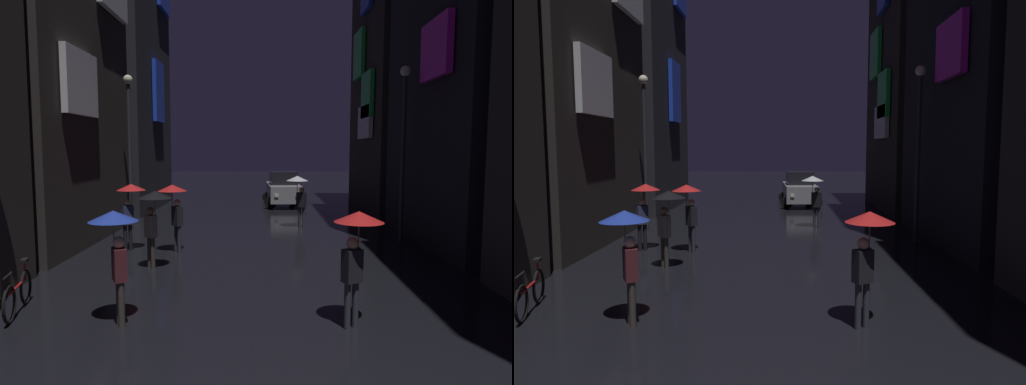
{
  "view_description": "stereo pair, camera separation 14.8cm",
  "coord_description": "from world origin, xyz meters",
  "views": [
    {
      "loc": [
        0.28,
        -2.73,
        3.26
      ],
      "look_at": [
        0.0,
        11.18,
        1.89
      ],
      "focal_mm": 32.0,
      "sensor_mm": 36.0,
      "label": 1
    },
    {
      "loc": [
        0.42,
        -2.73,
        3.26
      ],
      "look_at": [
        0.0,
        11.18,
        1.89
      ],
      "focal_mm": 32.0,
      "sensor_mm": 36.0,
      "label": 2
    }
  ],
  "objects": [
    {
      "name": "building_left_mid",
      "position": [
        -7.49,
        12.79,
        7.32
      ],
      "size": [
        4.25,
        7.57,
        14.64
      ],
      "color": "#2D2826",
      "rests_on": "ground"
    },
    {
      "name": "building_right_far",
      "position": [
        7.48,
        21.83,
        7.05
      ],
      "size": [
        4.25,
        7.66,
        14.09
      ],
      "color": "#2D2826",
      "rests_on": "ground"
    },
    {
      "name": "pedestrian_near_crossing_red",
      "position": [
        1.93,
        5.4,
        1.67
      ],
      "size": [
        0.9,
        0.9,
        2.12
      ],
      "color": "#2D2D38",
      "rests_on": "ground"
    },
    {
      "name": "pedestrian_foreground_left_clear",
      "position": [
        1.65,
        15.78,
        1.67
      ],
      "size": [
        0.9,
        0.9,
        2.12
      ],
      "color": "#2D2D38",
      "rests_on": "ground"
    },
    {
      "name": "pedestrian_midstreet_left_red",
      "position": [
        -4.0,
        11.5,
        1.67
      ],
      "size": [
        0.9,
        0.9,
        2.12
      ],
      "color": "black",
      "rests_on": "ground"
    },
    {
      "name": "pedestrian_far_right_black",
      "position": [
        -2.71,
        9.3,
        1.67
      ],
      "size": [
        0.9,
        0.9,
        2.12
      ],
      "color": "#38332D",
      "rests_on": "ground"
    },
    {
      "name": "pedestrian_foreground_right_blue",
      "position": [
        -2.45,
        5.4,
        1.67
      ],
      "size": [
        0.9,
        0.9,
        2.12
      ],
      "color": "#38332D",
      "rests_on": "ground"
    },
    {
      "name": "pedestrian_midstreet_centre_red",
      "position": [
        -2.55,
        11.27,
        1.67
      ],
      "size": [
        0.9,
        0.9,
        2.12
      ],
      "color": "#2D2D38",
      "rests_on": "ground"
    },
    {
      "name": "bicycle_parked_at_storefront",
      "position": [
        -4.6,
        5.94,
        0.39
      ],
      "size": [
        0.48,
        1.78,
        0.96
      ],
      "color": "black",
      "rests_on": "ground"
    },
    {
      "name": "car_distant",
      "position": [
        1.31,
        22.94,
        0.93
      ],
      "size": [
        2.41,
        4.23,
        1.92
      ],
      "color": "#99999E",
      "rests_on": "ground"
    },
    {
      "name": "streetlamp_left_far",
      "position": [
        -5.0,
        14.99,
        3.73
      ],
      "size": [
        0.36,
        0.36,
        6.05
      ],
      "color": "#2D2D33",
      "rests_on": "ground"
    },
    {
      "name": "streetlamp_right_far",
      "position": [
        5.0,
        13.01,
        3.72
      ],
      "size": [
        0.36,
        0.36,
        6.01
      ],
      "color": "#2D2D33",
      "rests_on": "ground"
    }
  ]
}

